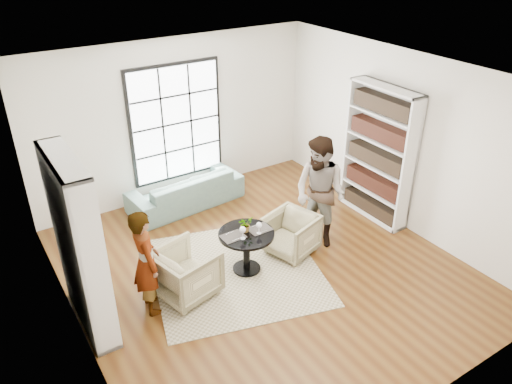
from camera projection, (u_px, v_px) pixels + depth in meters
ground at (264, 268)px, 7.73m from camera, size 6.00×6.00×0.00m
room_shell at (245, 183)px, 7.53m from camera, size 6.00×6.01×6.00m
rug at (236, 271)px, 7.66m from camera, size 3.04×3.04×0.01m
pedestal_table at (246, 243)px, 7.47m from camera, size 0.84×0.84×0.67m
sofa at (186, 190)px, 9.32m from camera, size 2.21×1.03×0.63m
armchair_left at (186, 273)px, 7.04m from camera, size 0.98×0.96×0.74m
armchair_right at (291, 234)px, 7.96m from camera, size 0.92×0.91×0.67m
person_left at (146, 262)px, 6.58m from camera, size 0.42×0.59×1.55m
person_right at (320, 193)px, 7.94m from camera, size 0.93×1.06×1.85m
placemat_left at (233, 237)px, 7.29m from camera, size 0.34×0.27×0.01m
placemat_right at (260, 229)px, 7.47m from camera, size 0.34×0.27×0.01m
cutlery_left at (233, 236)px, 7.29m from camera, size 0.14×0.22×0.01m
cutlery_right at (260, 229)px, 7.47m from camera, size 0.14×0.22×0.01m
wine_glass_left at (243, 230)px, 7.18m from camera, size 0.09×0.09×0.20m
wine_glass_right at (259, 226)px, 7.30m from camera, size 0.09×0.09×0.19m
flower_centerpiece at (245, 224)px, 7.37m from camera, size 0.26×0.24×0.23m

